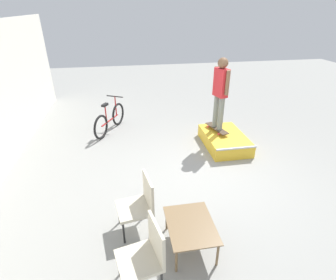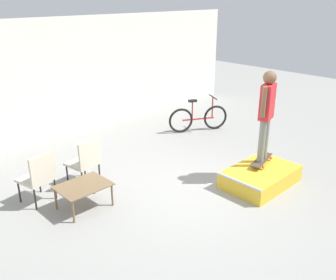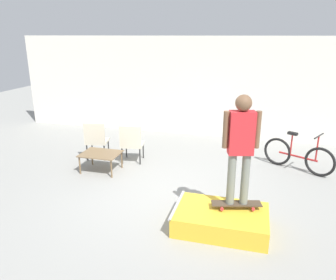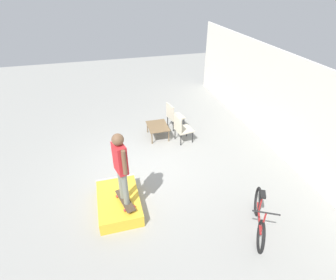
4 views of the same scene
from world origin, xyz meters
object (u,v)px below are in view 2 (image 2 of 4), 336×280
object	(u,v)px
patio_chair_left	(39,175)
bicycle	(198,118)
skateboard_on_ramp	(261,160)
person_skater	(267,109)
coffee_table	(83,188)
skate_ramp_box	(260,177)
patio_chair_right	(85,160)

from	to	relation	value
patio_chair_left	bicycle	xyz separation A→B (m)	(4.84, 0.55, -0.17)
patio_chair_left	bicycle	bearing A→B (deg)	174.35
bicycle	skateboard_on_ramp	bearing A→B (deg)	-85.96
person_skater	coffee_table	bearing A→B (deg)	139.05
coffee_table	bicycle	size ratio (longest dim) A/B	0.58
skate_ramp_box	coffee_table	xyz separation A→B (m)	(-2.95, 1.66, 0.23)
skate_ramp_box	person_skater	xyz separation A→B (m)	(0.22, 0.14, 1.31)
patio_chair_right	bicycle	world-z (taller)	patio_chair_right
skateboard_on_ramp	patio_chair_right	xyz separation A→B (m)	(-2.68, 2.21, 0.12)
person_skater	bicycle	distance (m)	3.22
person_skater	bicycle	xyz separation A→B (m)	(1.21, 2.76, -1.11)
skate_ramp_box	patio_chair_right	world-z (taller)	patio_chair_right
skate_ramp_box	coffee_table	distance (m)	3.39
patio_chair_left	patio_chair_right	distance (m)	0.95
skate_ramp_box	bicycle	distance (m)	3.25
patio_chair_right	skateboard_on_ramp	bearing A→B (deg)	131.40
skate_ramp_box	patio_chair_right	bearing A→B (deg)	136.18
coffee_table	skateboard_on_ramp	bearing A→B (deg)	-25.56
coffee_table	patio_chair_right	world-z (taller)	patio_chair_right
person_skater	patio_chair_left	size ratio (longest dim) A/B	1.85
bicycle	skate_ramp_box	bearing A→B (deg)	-88.57
patio_chair_left	coffee_table	bearing A→B (deg)	111.35
bicycle	person_skater	bearing A→B (deg)	-85.96
skate_ramp_box	person_skater	bearing A→B (deg)	32.67
person_skater	coffee_table	world-z (taller)	person_skater
person_skater	patio_chair_left	world-z (taller)	person_skater
skate_ramp_box	coffee_table	bearing A→B (deg)	150.60
skate_ramp_box	coffee_table	size ratio (longest dim) A/B	1.72
skate_ramp_box	patio_chair_right	size ratio (longest dim) A/B	1.57
skate_ramp_box	skateboard_on_ramp	distance (m)	0.36
person_skater	coffee_table	distance (m)	3.68
patio_chair_right	bicycle	size ratio (longest dim) A/B	0.64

